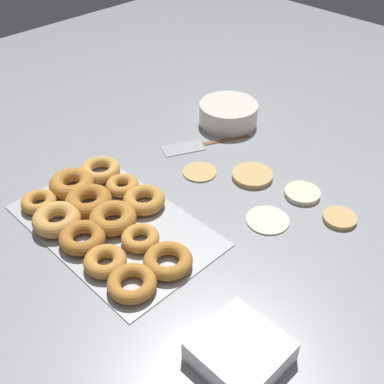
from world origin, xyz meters
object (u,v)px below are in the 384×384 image
at_px(pancake_1, 340,218).
at_px(spatula, 193,146).
at_px(pancake_0, 252,175).
at_px(pancake_2, 302,193).
at_px(pancake_3, 268,219).
at_px(pancake_4, 200,171).
at_px(container_stack, 240,352).
at_px(donut_tray, 103,217).
at_px(batter_bowl, 228,114).

height_order(pancake_1, spatula, pancake_1).
xyz_separation_m(pancake_0, pancake_1, (0.27, 0.02, -0.00)).
distance_m(pancake_2, pancake_3, 0.14).
xyz_separation_m(pancake_1, pancake_4, (-0.39, -0.10, -0.00)).
bearing_deg(container_stack, spatula, 141.96).
distance_m(pancake_2, pancake_4, 0.29).
xyz_separation_m(pancake_0, pancake_3, (0.14, -0.11, -0.00)).
xyz_separation_m(pancake_4, donut_tray, (-0.02, -0.32, 0.02)).
xyz_separation_m(pancake_2, container_stack, (0.20, -0.49, 0.02)).
bearing_deg(batter_bowl, pancake_4, -63.97).
distance_m(pancake_1, batter_bowl, 0.54).
bearing_deg(container_stack, pancake_3, 120.69).
distance_m(pancake_3, batter_bowl, 0.48).
relative_size(pancake_0, pancake_2, 1.21).
bearing_deg(container_stack, donut_tray, 174.22).
xyz_separation_m(pancake_3, pancake_4, (-0.26, 0.02, 0.00)).
xyz_separation_m(pancake_3, batter_bowl, (-0.39, 0.29, 0.03)).
bearing_deg(batter_bowl, pancake_1, -16.93).
height_order(pancake_3, spatula, pancake_3).
distance_m(pancake_0, pancake_1, 0.27).
height_order(pancake_4, spatula, pancake_4).
bearing_deg(pancake_0, batter_bowl, 144.90).
bearing_deg(pancake_0, donut_tray, -108.82).
bearing_deg(donut_tray, pancake_2, 57.24).
relative_size(donut_tray, container_stack, 3.32).
relative_size(pancake_0, pancake_4, 1.19).
bearing_deg(donut_tray, pancake_4, 86.50).
xyz_separation_m(pancake_3, spatula, (-0.37, 0.11, -0.00)).
bearing_deg(pancake_4, batter_bowl, 116.03).
distance_m(pancake_4, batter_bowl, 0.29).
relative_size(pancake_4, batter_bowl, 0.51).
bearing_deg(pancake_3, pancake_2, 89.40).
relative_size(pancake_1, donut_tray, 0.16).
bearing_deg(container_stack, pancake_1, 99.55).
relative_size(pancake_2, donut_tray, 0.19).
height_order(pancake_2, pancake_4, pancake_2).
height_order(pancake_2, spatula, pancake_2).
bearing_deg(pancake_2, pancake_1, -7.29).
distance_m(pancake_1, pancake_3, 0.18).
xyz_separation_m(pancake_1, batter_bowl, (-0.51, 0.16, 0.03)).
relative_size(pancake_3, spatula, 0.40).
xyz_separation_m(pancake_1, container_stack, (0.08, -0.47, 0.02)).
distance_m(pancake_1, pancake_2, 0.12).
height_order(pancake_1, pancake_2, pancake_2).
bearing_deg(pancake_3, pancake_0, 141.79).
distance_m(pancake_0, pancake_3, 0.18).
height_order(donut_tray, batter_bowl, batter_bowl).
bearing_deg(pancake_3, batter_bowl, 143.73).
distance_m(pancake_0, donut_tray, 0.43).
height_order(pancake_2, container_stack, container_stack).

